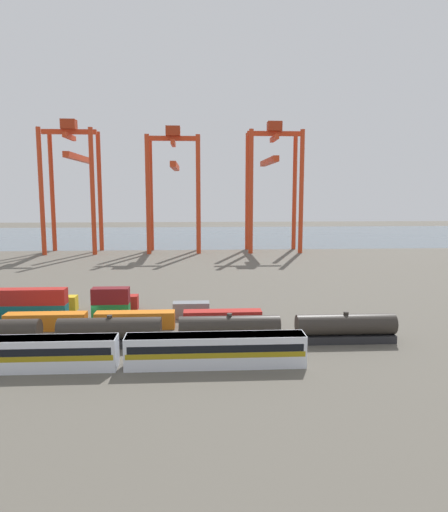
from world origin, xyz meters
TOP-DOWN VIEW (x-y plane):
  - ground_plane at (0.00, 40.00)m, footprint 420.00×420.00m
  - harbour_water at (0.00, 148.23)m, footprint 400.00×110.00m
  - passenger_train at (-2.84, -20.63)m, footprint 66.56×3.14m
  - freight_tank_row at (5.66, -12.57)m, footprint 78.71×2.89m
  - shipping_container_3 at (-5.51, -4.16)m, footprint 12.10×2.44m
  - shipping_container_4 at (7.94, -4.16)m, footprint 12.10×2.44m
  - shipping_container_5 at (21.39, -4.16)m, footprint 12.10×2.44m
  - shipping_container_8 at (-9.98, 1.67)m, footprint 12.10×2.44m
  - shipping_container_9 at (-9.98, 1.67)m, footprint 12.10×2.44m
  - shipping_container_10 at (3.24, 1.67)m, footprint 6.04×2.44m
  - shipping_container_11 at (3.24, 1.67)m, footprint 6.04×2.44m
  - shipping_container_12 at (16.46, 1.67)m, footprint 6.04×2.44m
  - shipping_container_15 at (-9.86, 7.50)m, footprint 12.10×2.44m
  - shipping_container_16 at (3.91, 7.50)m, footprint 6.04×2.44m
  - gantry_crane_west at (-24.83, 91.53)m, footprint 18.10×38.76m
  - gantry_crane_central at (9.71, 90.92)m, footprint 18.32×33.65m
  - gantry_crane_east at (44.25, 90.90)m, footprint 18.69×34.58m

SIDE VIEW (x-z plane):
  - ground_plane at x=0.00m, z-range 0.00..0.00m
  - harbour_water at x=0.00m, z-range 0.00..0.01m
  - shipping_container_3 at x=-5.51m, z-range 0.00..2.60m
  - shipping_container_4 at x=7.94m, z-range 0.00..2.60m
  - shipping_container_5 at x=21.39m, z-range 0.00..2.60m
  - shipping_container_8 at x=-9.98m, z-range 0.00..2.60m
  - shipping_container_10 at x=3.24m, z-range 0.00..2.60m
  - shipping_container_12 at x=16.46m, z-range 0.00..2.60m
  - shipping_container_15 at x=-9.86m, z-range 0.00..2.60m
  - shipping_container_16 at x=3.91m, z-range 0.00..2.60m
  - freight_tank_row at x=5.66m, z-range -0.12..4.23m
  - passenger_train at x=-2.84m, z-range 0.19..4.09m
  - shipping_container_9 at x=-9.98m, z-range 2.60..5.20m
  - shipping_container_11 at x=3.24m, z-range 2.60..5.20m
  - gantry_crane_central at x=9.71m, z-range 4.51..47.22m
  - gantry_crane_east at x=44.25m, z-range 4.81..49.33m
  - gantry_crane_west at x=-24.83m, z-range 5.17..49.81m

